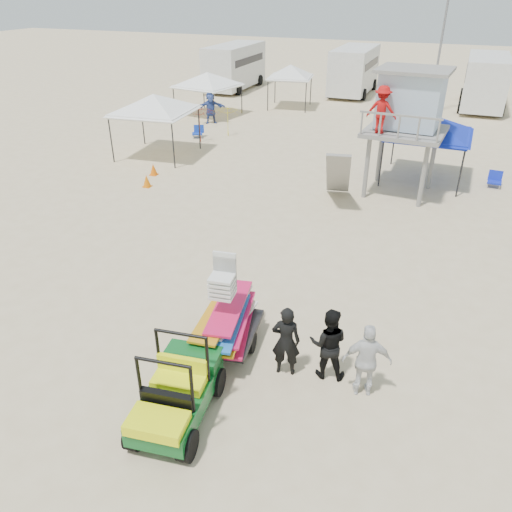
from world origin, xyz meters
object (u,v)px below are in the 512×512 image
at_px(surf_trailer, 226,316).
at_px(lifeguard_tower, 407,105).
at_px(man_left, 286,341).
at_px(canopy_blue, 431,118).
at_px(utility_cart, 174,387).

xyz_separation_m(surf_trailer, lifeguard_tower, (2.21, 11.45, 2.55)).
distance_m(man_left, canopy_blue, 13.80).
bearing_deg(surf_trailer, man_left, -11.21).
bearing_deg(lifeguard_tower, utility_cart, -99.15).
relative_size(lifeguard_tower, canopy_blue, 1.40).
relative_size(utility_cart, man_left, 1.44).
distance_m(man_left, lifeguard_tower, 12.06).
height_order(lifeguard_tower, canopy_blue, lifeguard_tower).
relative_size(utility_cart, canopy_blue, 0.73).
bearing_deg(utility_cart, surf_trailer, 89.88).
xyz_separation_m(utility_cart, surf_trailer, (0.01, 2.33, 0.07)).
distance_m(surf_trailer, man_left, 1.54).
height_order(surf_trailer, man_left, surf_trailer).
bearing_deg(utility_cart, man_left, 53.21).
distance_m(surf_trailer, lifeguard_tower, 11.94).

